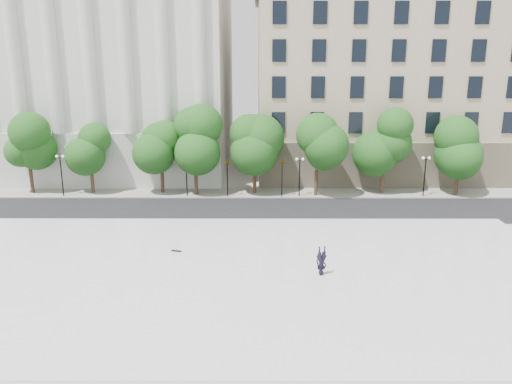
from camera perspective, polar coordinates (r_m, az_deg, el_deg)
ground at (r=29.17m, az=-3.50°, el=-12.30°), size 160.00×160.00×0.00m
plaza at (r=31.77m, az=-3.17°, el=-9.49°), size 44.00×22.00×0.45m
street at (r=45.92m, az=-2.12°, el=-2.07°), size 60.00×8.00×0.02m
far_sidewalk at (r=51.68m, az=-1.87°, el=-0.10°), size 60.00×4.00×0.12m
building_west at (r=67.21m, az=-16.60°, el=13.79°), size 31.50×27.65×25.60m
building_east at (r=67.39m, az=16.19°, el=12.33°), size 36.00×26.15×23.00m
traffic_light_west at (r=49.28m, az=-3.31°, el=3.38°), size 0.92×1.53×4.12m
traffic_light_east at (r=49.23m, az=3.02°, el=3.53°), size 0.41×1.82×4.23m
person_lying at (r=31.42m, az=7.47°, el=-8.93°), size 0.87×1.92×0.51m
skateboard at (r=35.31m, az=-9.09°, el=-6.66°), size 0.72×0.38×0.07m
street_trees at (r=50.18m, az=-0.59°, el=5.58°), size 47.64×5.09×7.92m
lamp_posts at (r=49.65m, az=-1.71°, el=2.69°), size 37.16×0.28×4.43m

